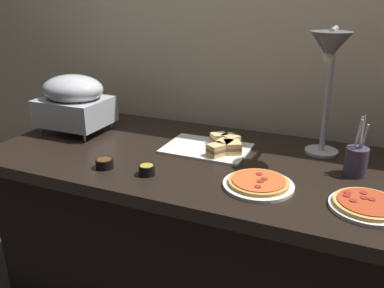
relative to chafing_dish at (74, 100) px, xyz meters
name	(u,v)px	position (x,y,z in m)	size (l,w,h in m)	color
back_wall	(248,39)	(0.74, 0.44, 0.28)	(4.40, 0.04, 2.40)	#C6B593
buffet_table	(208,234)	(0.74, -0.06, -0.53)	(1.90, 0.84, 0.76)	black
chafing_dish	(74,100)	(0.00, 0.00, 0.00)	(0.32, 0.27, 0.28)	#B7BABF
heat_lamp	(329,61)	(1.16, 0.06, 0.26)	(0.15, 0.31, 0.53)	#B7BABF
pizza_plate_front	(258,184)	(1.00, -0.25, -0.15)	(0.25, 0.25, 0.03)	white
pizza_plate_center	(367,205)	(1.36, -0.26, -0.14)	(0.24, 0.24, 0.03)	white
sandwich_platter	(216,146)	(0.74, 0.02, -0.14)	(0.37, 0.26, 0.06)	white
sauce_cup_near	(147,170)	(0.58, -0.31, -0.14)	(0.06, 0.06, 0.04)	black
sauce_cup_far	(105,163)	(0.39, -0.33, -0.14)	(0.07, 0.07, 0.04)	black
utensil_holder	(356,161)	(1.30, 0.00, -0.10)	(0.08, 0.08, 0.23)	#383347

